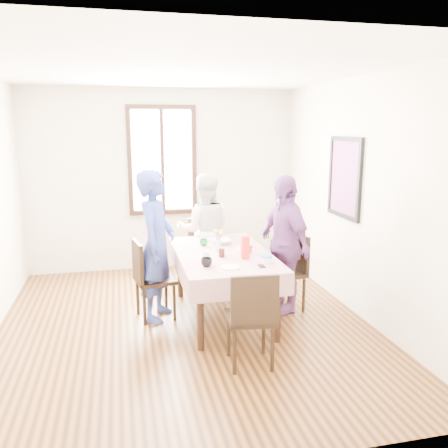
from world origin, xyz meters
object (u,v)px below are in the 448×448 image
(dining_table, at_px, (223,285))
(person_right, at_px, (283,244))
(chair_near, at_px, (250,317))
(chair_far, at_px, (205,253))
(chair_right, at_px, (284,273))
(person_left, at_px, (156,246))
(chair_left, at_px, (155,279))
(person_far, at_px, (205,231))

(dining_table, relative_size, person_right, 1.00)
(chair_near, distance_m, person_right, 1.42)
(chair_far, bearing_deg, person_right, 127.73)
(chair_right, height_order, person_left, person_left)
(dining_table, distance_m, person_right, 0.85)
(chair_left, height_order, person_left, person_left)
(dining_table, relative_size, chair_near, 1.77)
(dining_table, xyz_separation_m, person_left, (-0.73, 0.15, 0.47))
(chair_left, height_order, chair_far, same)
(chair_right, bearing_deg, person_right, 80.68)
(chair_left, xyz_separation_m, chair_near, (0.75, -1.26, 0.00))
(chair_far, bearing_deg, chair_right, 128.46)
(chair_left, distance_m, chair_far, 1.22)
(chair_left, relative_size, person_far, 0.59)
(chair_near, bearing_deg, chair_left, 125.41)
(chair_left, bearing_deg, person_right, 76.21)
(chair_left, distance_m, person_left, 0.39)
(chair_right, height_order, chair_near, same)
(chair_left, xyz_separation_m, person_right, (1.49, -0.10, 0.35))
(chair_far, bearing_deg, chair_left, 54.83)
(chair_right, distance_m, chair_near, 1.38)
(chair_left, distance_m, chair_right, 1.51)
(dining_table, xyz_separation_m, chair_left, (-0.75, 0.15, 0.08))
(person_far, bearing_deg, chair_near, 99.55)
(chair_right, bearing_deg, dining_table, 84.51)
(chair_near, relative_size, person_left, 0.54)
(chair_right, bearing_deg, chair_near, 137.67)
(chair_left, xyz_separation_m, chair_right, (1.51, -0.10, 0.00))
(chair_far, height_order, chair_near, same)
(dining_table, relative_size, chair_right, 1.77)
(dining_table, height_order, person_left, person_left)
(chair_right, xyz_separation_m, chair_far, (-0.75, 1.06, 0.00))
(chair_right, distance_m, person_left, 1.54)
(chair_left, height_order, person_far, person_far)
(chair_left, bearing_deg, dining_table, 68.74)
(person_far, height_order, person_right, person_right)
(chair_left, bearing_deg, chair_far, 131.91)
(chair_right, relative_size, person_right, 0.56)
(chair_near, bearing_deg, chair_far, 94.54)
(dining_table, bearing_deg, person_right, 3.93)
(dining_table, relative_size, chair_far, 1.77)
(chair_far, height_order, person_far, person_far)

